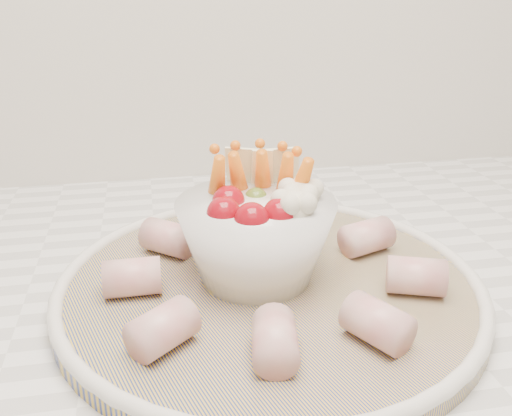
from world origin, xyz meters
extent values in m
cube|color=silver|center=(0.00, 1.45, 0.90)|extent=(2.04, 0.62, 0.04)
cylinder|color=navy|center=(0.10, 1.42, 0.93)|extent=(0.46, 0.46, 0.01)
torus|color=silver|center=(0.10, 1.42, 0.94)|extent=(0.37, 0.37, 0.01)
sphere|color=maroon|center=(0.06, 1.42, 1.00)|extent=(0.03, 0.03, 0.03)
sphere|color=maroon|center=(0.08, 1.40, 1.00)|extent=(0.03, 0.03, 0.03)
sphere|color=maroon|center=(0.10, 1.41, 1.00)|extent=(0.03, 0.03, 0.03)
sphere|color=maroon|center=(0.06, 1.44, 1.00)|extent=(0.03, 0.03, 0.03)
sphere|color=#536E24|center=(0.09, 1.45, 1.00)|extent=(0.02, 0.02, 0.02)
cone|color=orange|center=(0.08, 1.46, 1.01)|extent=(0.04, 0.05, 0.06)
cone|color=orange|center=(0.10, 1.47, 1.01)|extent=(0.03, 0.05, 0.06)
cone|color=orange|center=(0.12, 1.46, 1.01)|extent=(0.02, 0.04, 0.06)
cone|color=orange|center=(0.06, 1.46, 1.01)|extent=(0.02, 0.04, 0.06)
cone|color=orange|center=(0.12, 1.44, 1.01)|extent=(0.03, 0.05, 0.06)
sphere|color=#EEE6CE|center=(0.12, 1.43, 1.01)|extent=(0.03, 0.03, 0.03)
sphere|color=#EEE6CE|center=(0.11, 1.41, 1.01)|extent=(0.03, 0.03, 0.03)
cube|color=#F0ECBA|center=(0.09, 1.48, 1.02)|extent=(0.04, 0.03, 0.05)
cube|color=#F0ECBA|center=(0.11, 1.48, 1.02)|extent=(0.04, 0.01, 0.05)
cylinder|color=#C4595D|center=(0.20, 1.46, 0.95)|extent=(0.05, 0.05, 0.03)
cylinder|color=#C4595D|center=(0.15, 1.52, 0.95)|extent=(0.05, 0.06, 0.03)
cylinder|color=#C4595D|center=(0.07, 1.54, 0.95)|extent=(0.04, 0.05, 0.03)
cylinder|color=#C4595D|center=(0.01, 1.49, 0.95)|extent=(0.06, 0.05, 0.03)
cylinder|color=#C4595D|center=(-0.02, 1.42, 0.95)|extent=(0.05, 0.03, 0.03)
cylinder|color=#C4595D|center=(0.00, 1.35, 0.95)|extent=(0.06, 0.05, 0.03)
cylinder|color=#C4595D|center=(0.08, 1.32, 0.95)|extent=(0.04, 0.05, 0.03)
cylinder|color=#C4595D|center=(0.15, 1.32, 0.95)|extent=(0.05, 0.06, 0.03)
cylinder|color=#C4595D|center=(0.21, 1.38, 0.95)|extent=(0.05, 0.05, 0.03)
camera|label=1|loc=(0.00, 1.00, 1.18)|focal=40.00mm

